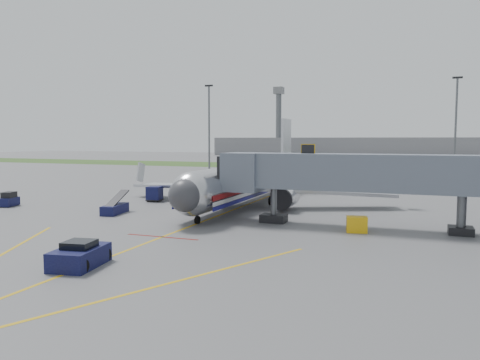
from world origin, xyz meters
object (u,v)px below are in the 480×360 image
(pushback_tug, at_px, (80,256))
(belt_loader, at_px, (115,208))
(airliner, at_px, (249,181))
(baggage_tug, at_px, (9,200))
(ramp_worker, at_px, (213,195))

(pushback_tug, xyz_separation_m, belt_loader, (-9.73, 16.84, -0.10))
(airliner, relative_size, baggage_tug, 14.36)
(pushback_tug, xyz_separation_m, ramp_worker, (-3.55, 26.73, 0.33))
(baggage_tug, xyz_separation_m, belt_loader, (13.88, -0.14, -0.17))
(pushback_tug, relative_size, belt_loader, 0.87)
(airliner, xyz_separation_m, pushback_tug, (-0.28, -28.05, -2.02))
(baggage_tug, bearing_deg, belt_loader, -0.59)
(pushback_tug, relative_size, ramp_worker, 2.05)
(pushback_tug, bearing_deg, airliner, 89.44)
(belt_loader, bearing_deg, baggage_tug, 179.41)
(baggage_tug, distance_m, belt_loader, 13.88)
(belt_loader, bearing_deg, pushback_tug, -59.98)
(airliner, bearing_deg, belt_loader, -131.78)
(airliner, height_order, baggage_tug, airliner)
(belt_loader, bearing_deg, airliner, 48.22)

